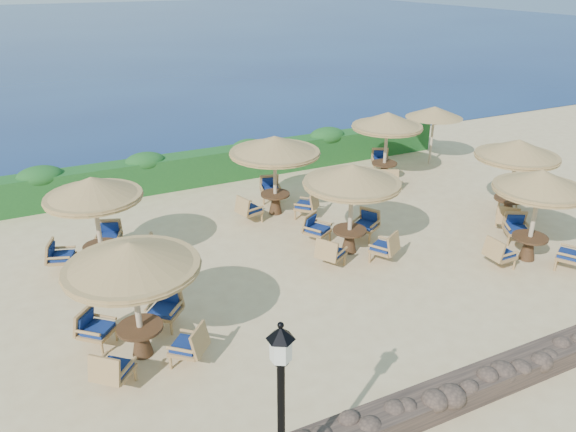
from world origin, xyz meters
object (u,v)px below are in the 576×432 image
Objects in this scene: lamp_post at (281,431)px; cafe_set_5 at (387,130)px; cafe_set_0 at (134,280)px; cafe_set_6 at (516,160)px; extra_parasol at (435,112)px; cafe_set_4 at (275,158)px; cafe_set_3 at (96,210)px; cafe_set_1 at (351,193)px; cafe_set_2 at (538,199)px.

lamp_post reaches higher than cafe_set_5.
cafe_set_0 is 12.44m from cafe_set_6.
cafe_set_5 reaches higher than extra_parasol.
cafe_set_4 reaches higher than extra_parasol.
lamp_post is 1.15× the size of cafe_set_3.
cafe_set_3 is 5.94m from cafe_set_4.
cafe_set_1 and cafe_set_5 have the same top height.
cafe_set_0 is at bearing 102.55° from lamp_post.
cafe_set_0 is at bearing -135.87° from cafe_set_4.
cafe_set_0 is 0.93× the size of cafe_set_4.
cafe_set_6 is (1.65, 2.34, 0.15)m from cafe_set_2.
cafe_set_3 is at bearing -166.98° from extra_parasol.
cafe_set_6 is (5.90, -0.26, 0.16)m from cafe_set_1.
cafe_set_2 is (4.25, -2.60, 0.02)m from cafe_set_1.
cafe_set_5 is (5.07, 1.03, 0.04)m from cafe_set_4.
lamp_post is at bearing -77.45° from cafe_set_0.
cafe_set_2 is at bearing -125.24° from cafe_set_6.
cafe_set_1 is at bearing -78.03° from cafe_set_4.
lamp_post is 1.13× the size of cafe_set_4.
cafe_set_2 is 0.99× the size of cafe_set_5.
cafe_set_1 and cafe_set_2 have the same top height.
cafe_set_3 is (-10.76, 4.69, -0.08)m from cafe_set_2.
cafe_set_1 is at bearing -17.86° from cafe_set_3.
cafe_set_4 is at bearing -168.57° from cafe_set_5.
extra_parasol is 0.91× the size of cafe_set_6.
cafe_set_2 is 7.82m from cafe_set_4.
cafe_set_1 is (6.41, 2.07, -0.00)m from cafe_set_0.
lamp_post is 4.77m from cafe_set_0.
cafe_set_6 is at bearing 54.76° from cafe_set_2.
cafe_set_0 and cafe_set_1 have the same top height.
cafe_set_6 is (-1.33, -5.53, -0.20)m from extra_parasol.
lamp_post is 1.21× the size of cafe_set_0.
cafe_set_3 is at bearing 97.33° from lamp_post.
lamp_post is at bearing -130.97° from cafe_set_5.
cafe_set_6 is at bearing -10.74° from cafe_set_3.
cafe_set_1 is 4.98m from cafe_set_2.
cafe_set_2 and cafe_set_3 have the same top height.
extra_parasol is at bearing 43.60° from lamp_post.
cafe_set_2 is (10.66, -0.52, 0.02)m from cafe_set_0.
cafe_set_0 is 4.17m from cafe_set_3.
cafe_set_4 is 5.17m from cafe_set_5.
cafe_set_6 is at bearing 29.84° from lamp_post.
cafe_set_2 is 7.06m from cafe_set_5.
cafe_set_4 is at bearing 65.44° from lamp_post.
cafe_set_3 and cafe_set_4 have the same top height.
cafe_set_1 is at bearing 148.57° from cafe_set_2.
cafe_set_0 and cafe_set_2 have the same top height.
cafe_set_4 and cafe_set_5 have the same top height.
cafe_set_5 is at bearing 108.26° from cafe_set_6.
cafe_set_4 is (-7.95, -1.84, -0.23)m from extra_parasol.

